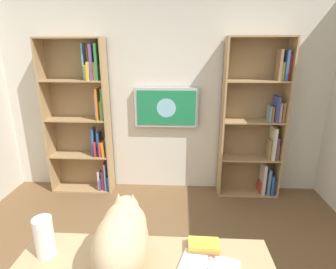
# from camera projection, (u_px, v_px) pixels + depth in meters

# --- Properties ---
(wall_back) EXTENTS (4.52, 0.06, 2.70)m
(wall_back) POSITION_uv_depth(u_px,v_px,m) (165.00, 96.00, 3.64)
(wall_back) COLOR silver
(wall_back) RESTS_ON ground
(bookshelf_left) EXTENTS (0.82, 0.28, 2.12)m
(bookshelf_left) POSITION_uv_depth(u_px,v_px,m) (259.00, 125.00, 3.52)
(bookshelf_left) COLOR tan
(bookshelf_left) RESTS_ON ground
(bookshelf_right) EXTENTS (0.85, 0.28, 2.11)m
(bookshelf_right) POSITION_uv_depth(u_px,v_px,m) (85.00, 118.00, 3.62)
(bookshelf_right) COLOR tan
(bookshelf_right) RESTS_ON ground
(wall_mounted_tv) EXTENTS (0.86, 0.07, 0.54)m
(wall_mounted_tv) POSITION_uv_depth(u_px,v_px,m) (166.00, 108.00, 3.60)
(wall_mounted_tv) COLOR #B7B7BC
(cat) EXTENTS (0.29, 0.59, 0.39)m
(cat) POSITION_uv_depth(u_px,v_px,m) (122.00, 238.00, 1.43)
(cat) COLOR #D1B284
(cat) RESTS_ON desk
(open_binder) EXTENTS (0.38, 0.30, 0.02)m
(open_binder) POSITION_uv_depth(u_px,v_px,m) (209.00, 268.00, 1.47)
(open_binder) COLOR white
(open_binder) RESTS_ON desk
(paper_towel_roll) EXTENTS (0.11, 0.11, 0.24)m
(paper_towel_roll) POSITION_uv_depth(u_px,v_px,m) (44.00, 237.00, 1.54)
(paper_towel_roll) COLOR white
(paper_towel_roll) RESTS_ON desk
(desk_book_stack) EXTENTS (0.20, 0.15, 0.05)m
(desk_book_stack) POSITION_uv_depth(u_px,v_px,m) (204.00, 246.00, 1.61)
(desk_book_stack) COLOR #996B42
(desk_book_stack) RESTS_ON desk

